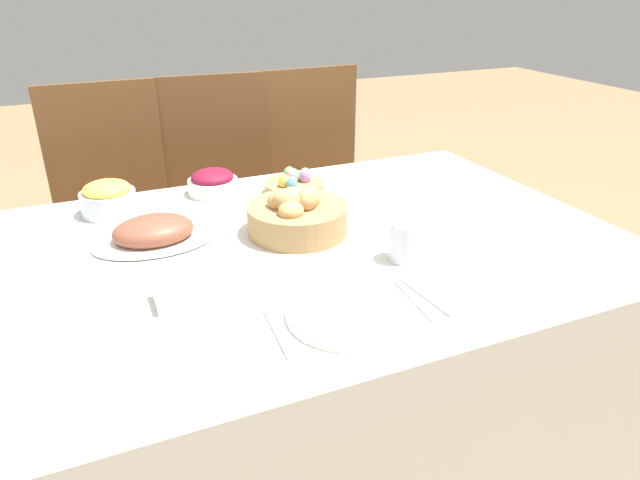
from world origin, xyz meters
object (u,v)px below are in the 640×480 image
(egg_basket, at_px, (294,185))
(pineapple_bowl, at_px, (108,198))
(spoon, at_px, (426,297))
(drinking_cup, at_px, (404,241))
(ham_platter, at_px, (154,233))
(beet_salad_bowl, at_px, (213,182))
(dinner_plate, at_px, (349,314))
(chair_far_center, at_px, (226,201))
(butter_dish, at_px, (188,293))
(bread_basket, at_px, (298,215))
(chair_far_left, at_px, (118,217))
(knife, at_px, (414,300))
(fork, at_px, (277,333))
(chair_far_right, at_px, (323,186))

(egg_basket, height_order, pineapple_bowl, pineapple_bowl)
(spoon, height_order, drinking_cup, drinking_cup)
(egg_basket, bearing_deg, ham_platter, -157.66)
(beet_salad_bowl, xyz_separation_m, dinner_plate, (0.08, -0.80, -0.03))
(drinking_cup, bearing_deg, ham_platter, 147.21)
(chair_far_center, relative_size, butter_dish, 7.29)
(bread_basket, bearing_deg, pineapple_bowl, 142.58)
(chair_far_left, distance_m, egg_basket, 0.76)
(spoon, bearing_deg, knife, 176.01)
(pineapple_bowl, xyz_separation_m, fork, (0.23, -0.75, -0.04))
(beet_salad_bowl, bearing_deg, pineapple_bowl, -172.26)
(chair_far_center, height_order, butter_dish, chair_far_center)
(pineapple_bowl, bearing_deg, chair_far_center, 46.23)
(pineapple_bowl, distance_m, fork, 0.79)
(knife, height_order, butter_dish, butter_dish)
(chair_far_center, distance_m, fork, 1.26)
(egg_basket, bearing_deg, chair_far_right, 57.98)
(chair_far_left, xyz_separation_m, bread_basket, (0.40, -0.81, 0.25))
(knife, bearing_deg, chair_far_left, 116.18)
(dinner_plate, xyz_separation_m, butter_dish, (-0.28, 0.19, 0.01))
(bread_basket, height_order, dinner_plate, bread_basket)
(chair_far_left, distance_m, butter_dish, 1.06)
(pineapple_bowl, distance_m, drinking_cup, 0.85)
(chair_far_right, height_order, bread_basket, chair_far_right)
(chair_far_left, xyz_separation_m, chair_far_center, (0.41, -0.00, 0.00))
(beet_salad_bowl, bearing_deg, chair_far_left, 122.54)
(pineapple_bowl, relative_size, spoon, 0.90)
(egg_basket, bearing_deg, pineapple_bowl, 174.17)
(butter_dish, bearing_deg, dinner_plate, -34.31)
(chair_far_right, bearing_deg, pineapple_bowl, -154.00)
(fork, xyz_separation_m, drinking_cup, (0.38, 0.17, 0.04))
(butter_dish, bearing_deg, beet_salad_bowl, 71.35)
(bread_basket, bearing_deg, knife, -77.14)
(chair_far_left, height_order, beet_salad_bowl, chair_far_left)
(bread_basket, relative_size, ham_platter, 0.84)
(ham_platter, relative_size, dinner_plate, 1.24)
(chair_far_left, distance_m, drinking_cup, 1.22)
(egg_basket, distance_m, butter_dish, 0.67)
(fork, relative_size, drinking_cup, 1.78)
(fork, bearing_deg, chair_far_right, 66.58)
(chair_far_right, xyz_separation_m, drinking_cup, (-0.25, -1.05, 0.25))
(ham_platter, bearing_deg, bread_basket, -15.08)
(beet_salad_bowl, height_order, spoon, beet_salad_bowl)
(knife, distance_m, butter_dish, 0.47)
(chair_far_center, height_order, knife, chair_far_center)
(bread_basket, height_order, egg_basket, bread_basket)
(chair_far_right, bearing_deg, bread_basket, -120.28)
(chair_far_right, xyz_separation_m, spoon, (-0.30, -1.22, 0.20))
(chair_far_left, relative_size, fork, 5.89)
(egg_basket, xyz_separation_m, drinking_cup, (0.07, -0.53, 0.02))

